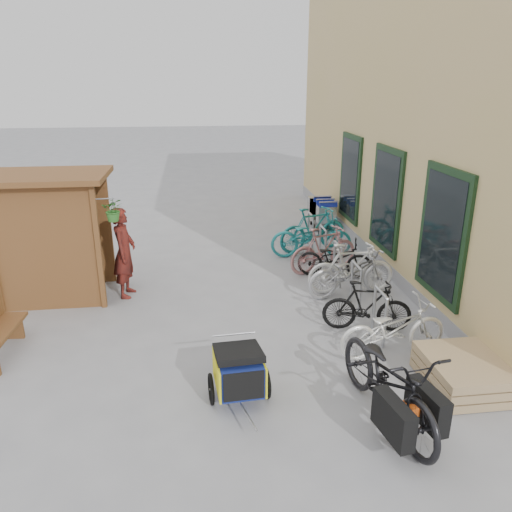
{
  "coord_description": "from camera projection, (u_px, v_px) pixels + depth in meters",
  "views": [
    {
      "loc": [
        -0.58,
        -6.89,
        4.0
      ],
      "look_at": [
        0.5,
        1.5,
        1.0
      ],
      "focal_mm": 35.0,
      "sensor_mm": 36.0,
      "label": 1
    }
  ],
  "objects": [
    {
      "name": "bike_1",
      "position": [
        367.0,
        306.0,
        8.28
      ],
      "size": [
        1.53,
        0.75,
        0.89
      ],
      "primitive_type": "imported",
      "rotation": [
        0.0,
        0.0,
        1.34
      ],
      "color": "black",
      "rests_on": "ground"
    },
    {
      "name": "pallet_stack",
      "position": [
        464.0,
        373.0,
        6.83
      ],
      "size": [
        1.0,
        1.2,
        0.4
      ],
      "color": "tan",
      "rests_on": "ground"
    },
    {
      "name": "shopping_carts",
      "position": [
        321.0,
        209.0,
        14.07
      ],
      "size": [
        0.52,
        1.44,
        0.94
      ],
      "color": "silver",
      "rests_on": "ground"
    },
    {
      "name": "bike_4",
      "position": [
        335.0,
        258.0,
        10.59
      ],
      "size": [
        1.66,
        0.98,
        0.83
      ],
      "primitive_type": "imported",
      "rotation": [
        0.0,
        0.0,
        1.28
      ],
      "color": "black",
      "rests_on": "ground"
    },
    {
      "name": "cargo_bike",
      "position": [
        389.0,
        381.0,
        6.03
      ],
      "size": [
        1.09,
        2.24,
        1.13
      ],
      "rotation": [
        0.0,
        0.0,
        0.16
      ],
      "color": "black",
      "rests_on": "ground"
    },
    {
      "name": "bike_6",
      "position": [
        311.0,
        236.0,
        11.76
      ],
      "size": [
        1.96,
        0.8,
        1.01
      ],
      "primitive_type": "imported",
      "rotation": [
        0.0,
        0.0,
        1.5
      ],
      "color": "teal",
      "rests_on": "ground"
    },
    {
      "name": "bike_2",
      "position": [
        351.0,
        272.0,
        9.64
      ],
      "size": [
        1.9,
        0.97,
        0.95
      ],
      "primitive_type": "imported",
      "rotation": [
        0.0,
        0.0,
        1.77
      ],
      "color": "#AAAAAF",
      "rests_on": "ground"
    },
    {
      "name": "building",
      "position": [
        493.0,
        102.0,
        11.66
      ],
      "size": [
        6.07,
        13.0,
        7.0
      ],
      "color": "tan",
      "rests_on": "ground"
    },
    {
      "name": "ground",
      "position": [
        237.0,
        349.0,
        7.84
      ],
      "size": [
        80.0,
        80.0,
        0.0
      ],
      "primitive_type": "plane",
      "color": "#97979A"
    },
    {
      "name": "bike_rack",
      "position": [
        338.0,
        260.0,
        10.19
      ],
      "size": [
        0.05,
        5.35,
        0.86
      ],
      "color": "#A5A8AD",
      "rests_on": "ground"
    },
    {
      "name": "bike_5",
      "position": [
        324.0,
        249.0,
        10.87
      ],
      "size": [
        1.75,
        1.02,
        1.01
      ],
      "primitive_type": "imported",
      "rotation": [
        0.0,
        0.0,
        1.92
      ],
      "color": "tan",
      "rests_on": "ground"
    },
    {
      "name": "bike_7",
      "position": [
        313.0,
        229.0,
        12.17
      ],
      "size": [
        1.9,
        1.04,
        1.1
      ],
      "primitive_type": "imported",
      "rotation": [
        0.0,
        0.0,
        1.87
      ],
      "color": "teal",
      "rests_on": "ground"
    },
    {
      "name": "bike_3",
      "position": [
        351.0,
        268.0,
        9.73
      ],
      "size": [
        1.72,
        0.5,
        1.03
      ],
      "primitive_type": "imported",
      "rotation": [
        0.0,
        0.0,
        1.56
      ],
      "color": "white",
      "rests_on": "ground"
    },
    {
      "name": "person_kiosk",
      "position": [
        124.0,
        253.0,
        9.52
      ],
      "size": [
        0.5,
        0.69,
        1.76
      ],
      "primitive_type": "imported",
      "rotation": [
        0.0,
        0.0,
        1.43
      ],
      "color": "maroon",
      "rests_on": "ground"
    },
    {
      "name": "bike_0",
      "position": [
        393.0,
        328.0,
        7.52
      ],
      "size": [
        1.79,
        0.81,
        0.91
      ],
      "primitive_type": "imported",
      "rotation": [
        0.0,
        0.0,
        1.7
      ],
      "color": "white",
      "rests_on": "ground"
    },
    {
      "name": "child_trailer",
      "position": [
        239.0,
        370.0,
        6.47
      ],
      "size": [
        0.82,
        1.35,
        0.79
      ],
      "rotation": [
        0.0,
        0.0,
        0.07
      ],
      "color": "navy",
      "rests_on": "ground"
    },
    {
      "name": "kiosk",
      "position": [
        48.0,
        219.0,
        9.24
      ],
      "size": [
        2.49,
        1.65,
        2.4
      ],
      "color": "brown",
      "rests_on": "ground"
    }
  ]
}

